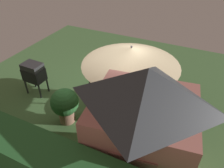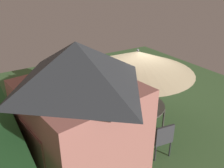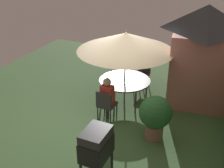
% 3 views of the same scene
% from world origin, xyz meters
% --- Properties ---
extents(ground_plane, '(11.00, 11.00, 0.00)m').
position_xyz_m(ground_plane, '(0.00, 0.00, 0.00)').
color(ground_plane, '#47703D').
extents(garden_shed, '(2.34, 2.16, 2.98)m').
position_xyz_m(garden_shed, '(-1.88, 2.11, 1.52)').
color(garden_shed, '#B26B60').
rests_on(garden_shed, ground).
extents(patio_table, '(1.59, 1.59, 0.73)m').
position_xyz_m(patio_table, '(-0.82, 0.03, 0.68)').
color(patio_table, '#47423D').
rests_on(patio_table, ground).
extents(patio_umbrella, '(2.86, 2.86, 2.27)m').
position_xyz_m(patio_umbrella, '(-0.82, 0.03, 1.95)').
color(patio_umbrella, '#4C4C51').
rests_on(patio_umbrella, ground).
extents(bbq_grill, '(0.71, 0.52, 1.20)m').
position_xyz_m(bbq_grill, '(2.48, 0.66, 0.85)').
color(bbq_grill, black).
rests_on(bbq_grill, ground).
extents(chair_near_shed, '(0.50, 0.49, 0.90)m').
position_xyz_m(chair_near_shed, '(0.41, -0.06, 0.52)').
color(chair_near_shed, '#38383D').
rests_on(chair_near_shed, ground).
extents(chair_far_side, '(0.53, 0.53, 0.90)m').
position_xyz_m(chair_far_side, '(-2.07, 0.23, 0.52)').
color(chair_far_side, '#38383D').
rests_on(chair_far_side, ground).
extents(potted_plant_by_shed, '(0.83, 0.83, 1.17)m').
position_xyz_m(potted_plant_by_shed, '(0.66, 1.40, 0.68)').
color(potted_plant_by_shed, '#936651').
rests_on(potted_plant_by_shed, ground).
extents(person_in_red, '(0.26, 0.36, 1.26)m').
position_xyz_m(person_in_red, '(0.32, -0.05, 0.78)').
color(person_in_red, '#CC3D33').
rests_on(person_in_red, ground).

